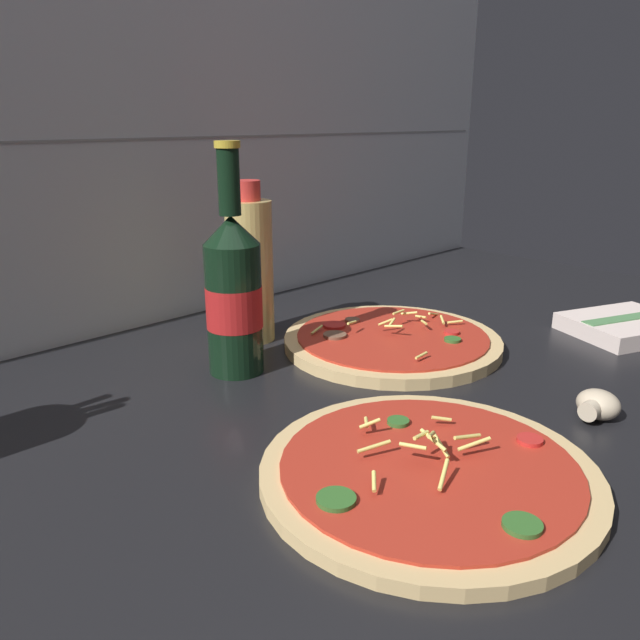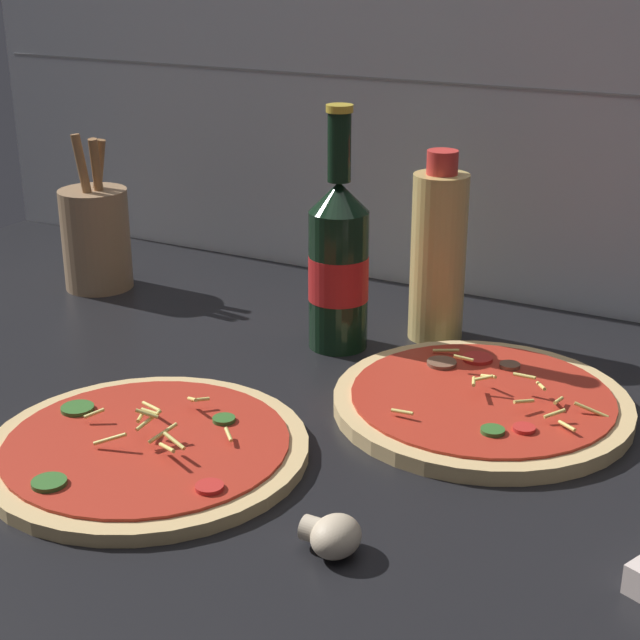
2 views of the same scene
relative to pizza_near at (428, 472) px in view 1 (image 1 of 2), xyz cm
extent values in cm
cube|color=black|center=(10.98, 11.02, -2.01)|extent=(160.00, 90.00, 2.50)
cube|color=silver|center=(10.98, 56.52, 26.74)|extent=(160.00, 1.00, 60.00)
cube|color=gray|center=(10.98, 55.97, 26.74)|extent=(156.80, 0.16, 0.30)
cylinder|color=tan|center=(0.01, 0.02, -0.14)|extent=(29.74, 29.74, 1.24)
cylinder|color=#B22D1E|center=(0.01, 0.02, 0.63)|extent=(26.17, 26.17, 0.30)
cylinder|color=red|center=(9.90, -4.30, 0.98)|extent=(2.41, 2.41, 0.40)
cylinder|color=#336628|center=(4.07, 6.66, 0.98)|extent=(2.20, 2.20, 0.40)
cylinder|color=#336628|center=(-9.79, 1.85, 0.98)|extent=(3.21, 3.21, 0.40)
cylinder|color=#336628|center=(-2.38, -10.09, 0.98)|extent=(2.98, 2.98, 0.40)
cylinder|color=#EADB6B|center=(-0.11, 0.92, 3.29)|extent=(1.88, 0.38, 0.41)
cylinder|color=#EADB6B|center=(1.82, 0.16, 1.93)|extent=(1.62, 2.88, 1.34)
cylinder|color=#EADB6B|center=(-6.60, 0.68, 1.70)|extent=(1.72, 1.61, 0.95)
cylinder|color=#EADB6B|center=(-1.17, 0.96, 2.62)|extent=(1.28, 2.32, 0.40)
cylinder|color=#EADB6B|center=(6.74, 3.42, 1.52)|extent=(1.70, 1.61, 0.67)
cylinder|color=#EADB6B|center=(0.20, 7.04, 2.04)|extent=(1.94, 1.46, 1.00)
cylinder|color=#EADB6B|center=(0.43, 0.00, 2.97)|extent=(0.82, 3.07, 1.05)
cylinder|color=#EADB6B|center=(4.07, -1.15, 2.34)|extent=(2.89, 1.25, 0.78)
cylinder|color=#EADB6B|center=(0.20, 0.08, 3.54)|extent=(2.08, 1.16, 0.97)
cylinder|color=#EADB6B|center=(0.58, 7.80, 1.78)|extent=(1.54, 1.54, 0.42)
cylinder|color=#EADB6B|center=(3.89, -1.99, 2.02)|extent=(2.87, 1.91, 1.09)
cylinder|color=#EADB6B|center=(-1.87, -2.74, 1.77)|extent=(3.01, 1.59, 1.41)
cylinder|color=#EADB6B|center=(-2.55, 4.16, 1.85)|extent=(3.10, 1.62, 0.73)
cylinder|color=tan|center=(23.87, 23.47, 0.00)|extent=(29.91, 29.91, 1.52)
cylinder|color=#B22D1E|center=(23.87, 23.47, 0.91)|extent=(26.32, 26.32, 0.30)
cylinder|color=red|center=(29.93, 17.83, 1.26)|extent=(2.11, 2.11, 0.40)
cylinder|color=brown|center=(17.56, 28.40, 1.26)|extent=(3.19, 3.19, 0.40)
cylinder|color=#336628|center=(27.50, 16.04, 1.26)|extent=(2.26, 2.26, 0.40)
cylinder|color=red|center=(20.54, 31.41, 1.26)|extent=(3.22, 3.22, 0.40)
cylinder|color=brown|center=(24.20, 31.23, 1.26)|extent=(2.20, 2.20, 0.40)
cylinder|color=#EADB6B|center=(28.65, 21.64, 2.13)|extent=(1.69, 2.01, 0.64)
cylinder|color=#EADB6B|center=(23.85, 23.61, 2.76)|extent=(1.99, 0.90, 0.94)
cylinder|color=#EADB6B|center=(31.37, 24.17, 1.77)|extent=(0.56, 2.03, 0.61)
cylinder|color=#EADB6B|center=(29.36, 24.84, 2.61)|extent=(1.58, 2.18, 0.74)
cylinder|color=#EADB6B|center=(34.57, 24.16, 1.47)|extent=(3.34, 0.93, 1.36)
cylinder|color=#EADB6B|center=(18.91, 14.88, 1.67)|extent=(2.22, 0.39, 0.49)
cylinder|color=#EADB6B|center=(23.17, 22.70, 2.59)|extent=(1.19, 2.58, 0.71)
cylinder|color=#EADB6B|center=(20.21, 27.71, 2.62)|extent=(2.14, 0.77, 0.61)
cylinder|color=#EADB6B|center=(16.92, 31.27, 1.51)|extent=(2.90, 1.13, 0.64)
cylinder|color=#EADB6B|center=(33.44, 19.66, 1.55)|extent=(2.02, 1.62, 0.50)
cylinder|color=#EADB6B|center=(23.98, 24.82, 2.48)|extent=(2.04, 1.37, 0.97)
cylinder|color=#EADB6B|center=(27.49, 25.33, 3.08)|extent=(2.29, 0.43, 0.42)
cylinder|color=#EADB6B|center=(31.91, 20.78, 1.97)|extent=(1.82, 1.84, 0.78)
cylinder|color=black|center=(3.31, 31.77, 7.30)|extent=(6.84, 6.84, 16.12)
cone|color=black|center=(3.31, 31.77, 17.07)|extent=(6.84, 6.84, 3.41)
cylinder|color=black|center=(3.31, 31.77, 22.56)|extent=(2.60, 2.60, 7.57)
cylinder|color=gold|center=(3.31, 31.77, 26.74)|extent=(2.99, 2.99, 0.80)
cylinder|color=red|center=(3.31, 31.77, 7.63)|extent=(6.91, 6.91, 5.16)
cylinder|color=#D6B766|center=(12.22, 39.76, 9.10)|extent=(6.47, 6.47, 19.72)
cylinder|color=red|center=(12.22, 39.76, 20.31)|extent=(3.56, 3.56, 2.69)
cylinder|color=beige|center=(20.61, -5.54, 0.82)|extent=(2.03, 2.03, 2.03)
ellipsoid|color=#C6B293|center=(22.42, -5.54, 0.82)|extent=(3.83, 4.51, 3.16)
cube|color=beige|center=(52.62, 2.75, 0.44)|extent=(19.58, 17.82, 2.40)
cube|color=#4C7F4C|center=(52.62, 2.75, 1.72)|extent=(14.86, 7.92, 0.16)
camera|label=1|loc=(-40.44, -27.32, 29.57)|focal=35.00mm
camera|label=2|loc=(51.69, -62.44, 43.28)|focal=55.00mm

